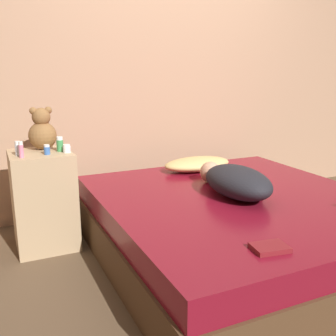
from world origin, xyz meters
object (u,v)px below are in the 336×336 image
(pillow, at_px, (197,164))
(bottle_clear, at_px, (18,149))
(teddy_bear, at_px, (42,131))
(bottle_blue, at_px, (47,150))
(book, at_px, (270,248))
(bottle_white, at_px, (67,149))
(bottle_green, at_px, (60,144))
(bottle_pink, at_px, (21,150))
(person_lying, at_px, (236,181))

(pillow, height_order, bottle_clear, bottle_clear)
(teddy_bear, xyz_separation_m, bottle_blue, (-0.00, -0.20, -0.10))
(teddy_bear, bearing_deg, bottle_clear, -139.54)
(bottle_clear, distance_m, bottle_blue, 0.19)
(pillow, bearing_deg, book, -106.06)
(bottle_white, bearing_deg, bottle_green, 119.82)
(bottle_white, bearing_deg, bottle_pink, -171.57)
(person_lying, height_order, bottle_white, bottle_white)
(bottle_green, distance_m, book, 1.63)
(bottle_pink, bearing_deg, pillow, 5.02)
(pillow, height_order, bottle_green, bottle_green)
(pillow, distance_m, bottle_blue, 1.24)
(teddy_bear, relative_size, bottle_white, 5.44)
(pillow, relative_size, bottle_pink, 5.38)
(bottle_white, xyz_separation_m, book, (0.66, -1.38, -0.28))
(person_lying, relative_size, teddy_bear, 2.45)
(bottle_blue, relative_size, book, 0.37)
(pillow, relative_size, bottle_white, 10.47)
(bottle_green, bearing_deg, pillow, 0.82)
(pillow, height_order, person_lying, person_lying)
(teddy_bear, distance_m, bottle_pink, 0.30)
(pillow, xyz_separation_m, book, (-0.42, -1.46, -0.04))
(teddy_bear, xyz_separation_m, bottle_clear, (-0.18, -0.16, -0.08))
(book, bearing_deg, person_lying, 66.88)
(teddy_bear, distance_m, bottle_white, 0.25)
(bottle_white, distance_m, bottle_blue, 0.13)
(pillow, height_order, bottle_pink, bottle_pink)
(bottle_green, height_order, book, bottle_green)
(person_lying, distance_m, bottle_clear, 1.47)
(bottle_white, xyz_separation_m, bottle_green, (-0.03, 0.06, 0.02))
(bottle_white, distance_m, book, 1.55)
(teddy_bear, xyz_separation_m, bottle_pink, (-0.17, -0.23, -0.08))
(bottle_clear, bearing_deg, bottle_blue, -13.06)
(pillow, xyz_separation_m, bottle_white, (-1.08, -0.08, 0.24))
(bottle_clear, height_order, book, bottle_clear)
(pillow, bearing_deg, bottle_white, -175.93)
(person_lying, bearing_deg, bottle_white, 149.41)
(bottle_white, bearing_deg, person_lying, -31.96)
(bottle_blue, bearing_deg, book, -59.89)
(bottle_white, height_order, book, bottle_white)
(teddy_bear, height_order, bottle_green, teddy_bear)
(bottle_clear, bearing_deg, pillow, 1.88)
(person_lying, xyz_separation_m, bottle_clear, (-1.30, 0.65, 0.21))
(person_lying, bearing_deg, bottle_blue, 153.02)
(bottle_pink, distance_m, bottle_clear, 0.08)
(bottle_clear, height_order, bottle_white, bottle_clear)
(pillow, relative_size, person_lying, 0.79)
(bottle_blue, bearing_deg, bottle_green, 35.79)
(bottle_pink, bearing_deg, bottle_blue, 11.43)
(teddy_bear, xyz_separation_m, bottle_green, (0.10, -0.13, -0.08))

